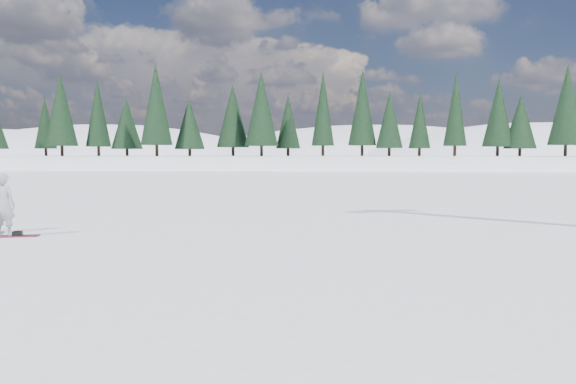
# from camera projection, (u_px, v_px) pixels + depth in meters

# --- Properties ---
(alpine_backdrop) EXTENTS (412.50, 227.00, 53.20)m
(alpine_backdrop) POSITION_uv_depth(u_px,v_px,m) (286.00, 197.00, 201.37)
(alpine_backdrop) COLOR white
(alpine_backdrop) RESTS_ON ground
(snowboarder_woman) EXTENTS (0.57, 0.39, 1.63)m
(snowboarder_woman) POSITION_uv_depth(u_px,v_px,m) (3.00, 204.00, 12.93)
(snowboarder_woman) COLOR #9A999E
(snowboarder_woman) RESTS_ON ground
(snowboard_woman) EXTENTS (1.52, 0.66, 0.03)m
(snowboard_woman) POSITION_uv_depth(u_px,v_px,m) (5.00, 236.00, 12.98)
(snowboard_woman) COLOR maroon
(snowboard_woman) RESTS_ON ground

